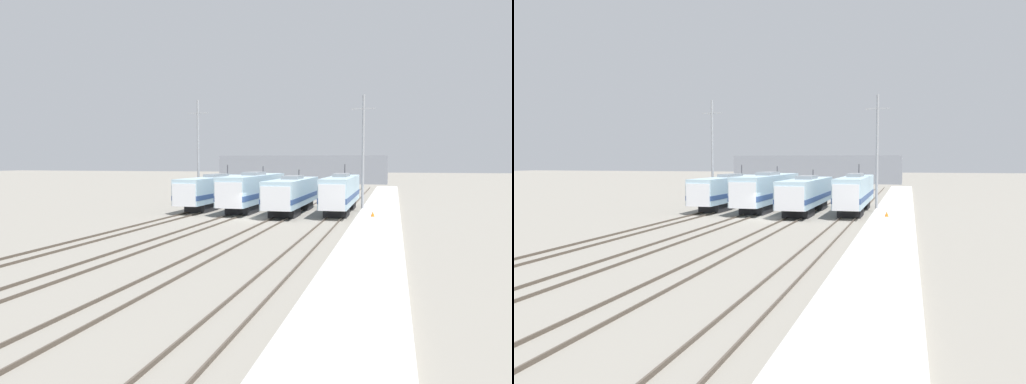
# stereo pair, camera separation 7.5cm
# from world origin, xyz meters

# --- Properties ---
(ground_plane) EXTENTS (400.00, 400.00, 0.00)m
(ground_plane) POSITION_xyz_m (0.00, 0.00, 0.00)
(ground_plane) COLOR gray
(rail_pair_far_left) EXTENTS (1.50, 120.00, 0.15)m
(rail_pair_far_left) POSITION_xyz_m (-7.49, 0.00, 0.07)
(rail_pair_far_left) COLOR #4C4238
(rail_pair_far_left) RESTS_ON ground_plane
(rail_pair_center_left) EXTENTS (1.51, 120.00, 0.15)m
(rail_pair_center_left) POSITION_xyz_m (-2.50, 0.00, 0.07)
(rail_pair_center_left) COLOR #4C4238
(rail_pair_center_left) RESTS_ON ground_plane
(rail_pair_center_right) EXTENTS (1.51, 120.00, 0.15)m
(rail_pair_center_right) POSITION_xyz_m (2.50, 0.00, 0.07)
(rail_pair_center_right) COLOR #4C4238
(rail_pair_center_right) RESTS_ON ground_plane
(rail_pair_far_right) EXTENTS (1.50, 120.00, 0.15)m
(rail_pair_far_right) POSITION_xyz_m (7.49, 0.00, 0.07)
(rail_pair_far_right) COLOR #4C4238
(rail_pair_far_right) RESTS_ON ground_plane
(locomotive_far_left) EXTENTS (2.82, 19.09, 5.07)m
(locomotive_far_left) POSITION_xyz_m (-7.49, 9.78, 2.08)
(locomotive_far_left) COLOR #232326
(locomotive_far_left) RESTS_ON ground_plane
(locomotive_center_left) EXTENTS (3.07, 18.58, 4.93)m
(locomotive_center_left) POSITION_xyz_m (-2.50, 8.80, 2.22)
(locomotive_center_left) COLOR #232326
(locomotive_center_left) RESTS_ON ground_plane
(locomotive_center_right) EXTENTS (3.12, 16.45, 4.59)m
(locomotive_center_right) POSITION_xyz_m (2.50, 6.49, 2.06)
(locomotive_center_right) COLOR #232326
(locomotive_center_right) RESTS_ON ground_plane
(locomotive_far_right) EXTENTS (2.74, 17.29, 5.20)m
(locomotive_far_right) POSITION_xyz_m (7.49, 8.39, 2.17)
(locomotive_far_right) COLOR #232326
(locomotive_far_right) RESTS_ON ground_plane
(catenary_tower_left) EXTENTS (2.62, 0.28, 12.76)m
(catenary_tower_left) POSITION_xyz_m (-9.55, 9.83, 6.68)
(catenary_tower_left) COLOR gray
(catenary_tower_left) RESTS_ON ground_plane
(catenary_tower_right) EXTENTS (2.62, 0.28, 12.76)m
(catenary_tower_right) POSITION_xyz_m (9.71, 9.83, 6.68)
(catenary_tower_right) COLOR gray
(catenary_tower_right) RESTS_ON ground_plane
(platform) EXTENTS (4.00, 120.00, 0.41)m
(platform) POSITION_xyz_m (11.65, 0.00, 0.20)
(platform) COLOR beige
(platform) RESTS_ON ground_plane
(traffic_cone) EXTENTS (0.37, 0.37, 0.49)m
(traffic_cone) POSITION_xyz_m (11.15, 1.62, 0.65)
(traffic_cone) COLOR orange
(traffic_cone) RESTS_ON platform
(depot_building) EXTENTS (41.79, 9.67, 6.88)m
(depot_building) POSITION_xyz_m (-9.45, 79.95, 3.44)
(depot_building) COLOR gray
(depot_building) RESTS_ON ground_plane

